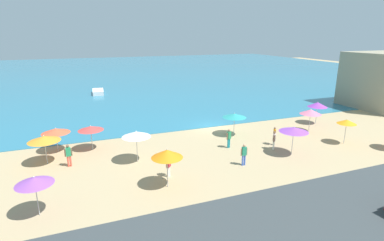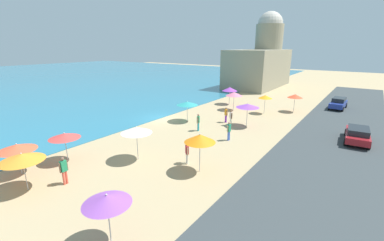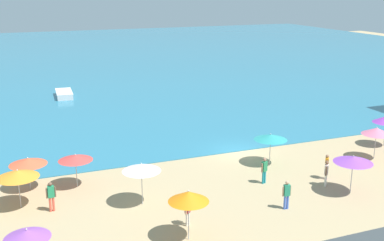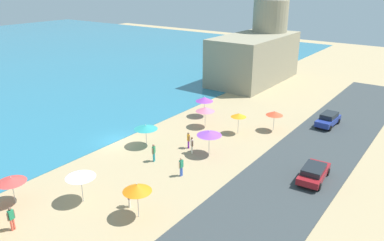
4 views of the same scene
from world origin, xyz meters
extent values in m
plane|color=tan|center=(0.00, 0.00, 0.00)|extent=(160.00, 160.00, 0.00)
cube|color=teal|center=(0.00, 55.00, 0.03)|extent=(150.00, 110.00, 0.05)
cone|color=purple|center=(-16.33, -11.76, 2.18)|extent=(2.06, 2.06, 0.39)
sphere|color=silver|center=(-16.33, -11.76, 2.41)|extent=(0.08, 0.08, 0.08)
cylinder|color=#B2B2B7|center=(8.88, -5.21, 0.99)|extent=(0.05, 0.05, 1.98)
cone|color=pink|center=(8.88, -5.21, 2.19)|extent=(2.21, 2.21, 0.50)
sphere|color=silver|center=(8.88, -5.21, 2.47)|extent=(0.08, 0.08, 0.08)
cylinder|color=#B2B2B7|center=(-16.42, -4.10, 0.98)|extent=(0.05, 0.05, 1.96)
cone|color=orange|center=(-16.42, -4.10, 2.12)|extent=(2.46, 2.46, 0.42)
sphere|color=silver|center=(-16.42, -4.10, 2.36)|extent=(0.08, 0.08, 0.08)
cylinder|color=#B2B2B7|center=(-15.71, -1.57, 0.88)|extent=(0.05, 0.05, 1.76)
cone|color=#EE5735|center=(-15.71, -1.57, 1.92)|extent=(2.39, 2.39, 0.41)
sphere|color=silver|center=(-15.71, -1.57, 2.15)|extent=(0.08, 0.08, 0.08)
cylinder|color=#B2B2B7|center=(3.07, -9.64, 1.06)|extent=(0.05, 0.05, 2.12)
cone|color=purple|center=(3.07, -9.64, 2.26)|extent=(2.43, 2.43, 0.39)
sphere|color=silver|center=(3.07, -9.64, 2.49)|extent=(0.08, 0.08, 0.08)
cylinder|color=#B2B2B7|center=(0.93, -3.30, 0.97)|extent=(0.05, 0.05, 1.95)
cone|color=teal|center=(0.93, -3.30, 2.09)|extent=(2.42, 2.42, 0.39)
sphere|color=silver|center=(0.93, -3.30, 2.32)|extent=(0.08, 0.08, 0.08)
cylinder|color=#B2B2B7|center=(-8.52, -11.24, 1.10)|extent=(0.05, 0.05, 2.20)
cone|color=orange|center=(-8.52, -11.24, 2.42)|extent=(2.11, 2.11, 0.55)
sphere|color=silver|center=(-8.52, -11.24, 2.73)|extent=(0.08, 0.08, 0.08)
cylinder|color=#B2B2B7|center=(-12.84, -2.27, 0.94)|extent=(0.05, 0.05, 1.89)
cone|color=#D6423D|center=(-12.84, -2.27, 2.02)|extent=(2.21, 2.21, 0.37)
sphere|color=silver|center=(-12.84, -2.27, 2.24)|extent=(0.08, 0.08, 0.08)
cylinder|color=#B2B2B7|center=(-9.60, -6.34, 1.10)|extent=(0.05, 0.05, 2.19)
cone|color=white|center=(-9.60, -6.34, 2.36)|extent=(2.31, 2.31, 0.43)
sphere|color=silver|center=(-9.60, -6.34, 2.61)|extent=(0.08, 0.08, 0.08)
cylinder|color=teal|center=(-1.15, -6.23, 0.43)|extent=(0.14, 0.14, 0.86)
cylinder|color=teal|center=(-1.32, -6.29, 0.43)|extent=(0.14, 0.14, 0.86)
cube|color=#268150|center=(-1.24, -6.26, 1.20)|extent=(0.41, 0.33, 0.68)
sphere|color=#9D6D56|center=(-1.24, -6.26, 1.67)|extent=(0.22, 0.22, 0.22)
cylinder|color=#9D6D56|center=(-1.01, -6.18, 1.15)|extent=(0.09, 0.09, 0.61)
cylinder|color=#9D6D56|center=(-1.46, -6.34, 1.15)|extent=(0.09, 0.09, 0.61)
cylinder|color=#EC5742|center=(-14.83, -5.32, 0.44)|extent=(0.14, 0.14, 0.88)
cylinder|color=#EC5742|center=(-14.65, -5.30, 0.44)|extent=(0.14, 0.14, 0.88)
cube|color=#238957|center=(-14.74, -5.31, 1.23)|extent=(0.38, 0.25, 0.70)
sphere|color=brown|center=(-14.74, -5.31, 1.70)|extent=(0.22, 0.22, 0.22)
cylinder|color=brown|center=(-14.97, -5.33, 1.18)|extent=(0.09, 0.09, 0.63)
cylinder|color=brown|center=(-14.50, -5.29, 1.18)|extent=(0.09, 0.09, 0.63)
cylinder|color=white|center=(2.36, -8.05, 0.41)|extent=(0.14, 0.14, 0.83)
cylinder|color=white|center=(2.24, -8.18, 0.41)|extent=(0.14, 0.14, 0.83)
cube|color=beige|center=(2.30, -8.11, 1.16)|extent=(0.40, 0.41, 0.66)
sphere|color=brown|center=(2.30, -8.11, 1.62)|extent=(0.22, 0.22, 0.22)
cylinder|color=brown|center=(2.46, -7.93, 1.11)|extent=(0.09, 0.09, 0.59)
cylinder|color=brown|center=(2.14, -8.29, 1.11)|extent=(0.09, 0.09, 0.59)
cylinder|color=#3F64C8|center=(-2.02, -10.06, 0.43)|extent=(0.14, 0.14, 0.86)
cylinder|color=#3F64C8|center=(-1.84, -10.07, 0.43)|extent=(0.14, 0.14, 0.86)
cube|color=#238361|center=(-1.93, -10.06, 1.20)|extent=(0.37, 0.25, 0.68)
sphere|color=tan|center=(-1.93, -10.06, 1.67)|extent=(0.22, 0.22, 0.22)
cylinder|color=tan|center=(-2.17, -10.05, 1.15)|extent=(0.09, 0.09, 0.61)
cylinder|color=tan|center=(-1.69, -10.08, 1.15)|extent=(0.09, 0.09, 0.61)
cylinder|color=white|center=(-7.96, -9.74, 0.39)|extent=(0.14, 0.14, 0.79)
cylinder|color=white|center=(-8.08, -9.87, 0.39)|extent=(0.14, 0.14, 0.79)
cube|color=#B32E3A|center=(-8.02, -9.80, 1.10)|extent=(0.41, 0.41, 0.62)
sphere|color=tan|center=(-8.02, -9.80, 1.54)|extent=(0.22, 0.22, 0.22)
cylinder|color=tan|center=(-7.85, -9.63, 1.05)|extent=(0.09, 0.09, 0.56)
cylinder|color=tan|center=(-8.19, -9.97, 1.05)|extent=(0.09, 0.09, 0.56)
cylinder|color=purple|center=(3.13, -7.05, 0.42)|extent=(0.14, 0.14, 0.83)
cylinder|color=purple|center=(3.01, -7.19, 0.42)|extent=(0.14, 0.14, 0.83)
cube|color=orange|center=(3.07, -7.12, 1.16)|extent=(0.40, 0.42, 0.66)
sphere|color=#986A4D|center=(3.07, -7.12, 1.62)|extent=(0.22, 0.22, 0.22)
cylinder|color=#986A4D|center=(3.22, -6.94, 1.11)|extent=(0.09, 0.09, 0.59)
cylinder|color=#986A4D|center=(2.92, -7.31, 1.11)|extent=(0.09, 0.09, 0.59)
cube|color=silver|center=(-10.27, 24.59, 0.35)|extent=(1.95, 4.19, 0.60)
cube|color=silver|center=(-10.15, 26.83, 0.41)|extent=(0.99, 0.49, 0.36)
cube|color=silver|center=(-10.27, 24.59, 0.69)|extent=(2.03, 4.19, 0.08)
camera|label=1|loc=(-13.62, -28.86, 9.98)|focal=28.00mm
camera|label=2|loc=(-21.91, -20.00, 8.30)|focal=24.00mm
camera|label=3|loc=(-16.56, -32.01, 12.70)|focal=45.00mm
camera|label=4|loc=(-24.76, -27.92, 16.28)|focal=35.00mm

